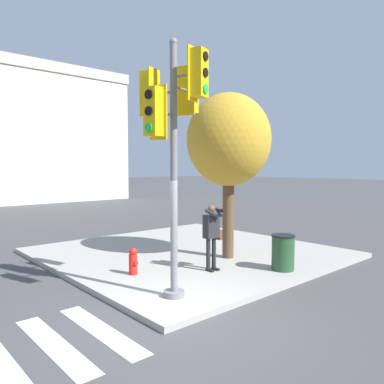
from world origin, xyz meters
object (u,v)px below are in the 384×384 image
at_px(trash_bin, 283,252).
at_px(fire_hydrant, 133,261).
at_px(street_tree, 229,141).
at_px(traffic_signal_pole, 173,121).
at_px(person_photographer, 212,232).

bearing_deg(trash_bin, fire_hydrant, 144.70).
distance_m(street_tree, trash_bin, 3.46).
bearing_deg(street_tree, fire_hydrant, 173.32).
height_order(street_tree, trash_bin, street_tree).
bearing_deg(trash_bin, traffic_signal_pole, 174.67).
relative_size(traffic_signal_pole, person_photographer, 3.07).
bearing_deg(street_tree, trash_bin, -87.47).
xyz_separation_m(traffic_signal_pole, street_tree, (3.26, 1.53, -0.16)).
height_order(person_photographer, street_tree, street_tree).
relative_size(traffic_signal_pole, trash_bin, 5.68).
bearing_deg(fire_hydrant, person_photographer, -30.39).
bearing_deg(fire_hydrant, trash_bin, -35.30).
relative_size(person_photographer, street_tree, 0.35).
bearing_deg(trash_bin, person_photographer, 139.35).
distance_m(person_photographer, street_tree, 2.79).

